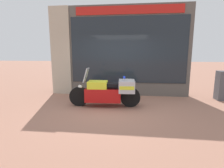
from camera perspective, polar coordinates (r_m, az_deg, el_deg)
The scene contains 4 objects.
ground_plane at distance 5.67m, azimuth 0.34°, elevation -7.93°, with size 60.00×60.00×0.00m, color #9E6B56.
shop_building at distance 7.42m, azimuth -0.82°, elevation 10.62°, with size 5.71×0.55×3.62m.
window_display at distance 7.51m, azimuth 4.76°, elevation 0.00°, with size 4.42×0.30×1.80m.
paramedic_motorcycle at distance 5.75m, azimuth -1.08°, elevation -2.35°, with size 2.36×0.71×1.28m.
Camera 1 is at (0.62, -5.35, 1.77)m, focal length 28.00 mm.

